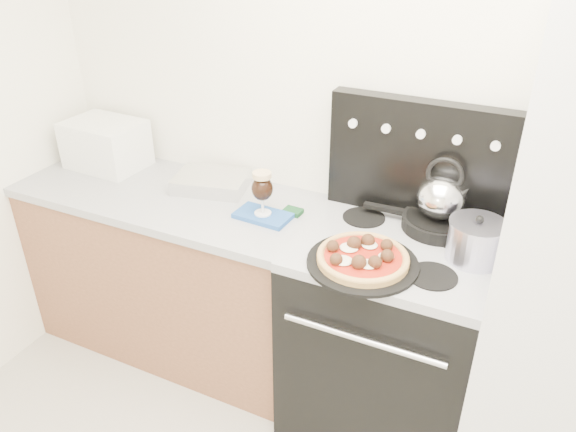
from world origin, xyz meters
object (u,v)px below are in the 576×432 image
Objects in this scene: beer_glass at (262,193)px; oven_mitt at (263,216)px; tea_kettle at (442,193)px; stove_body at (385,339)px; pizza_pan at (362,263)px; stock_pot at (475,242)px; pizza at (363,256)px; base_cabinet at (177,273)px; skillet at (438,223)px; toaster_oven at (106,144)px.

oven_mitt is at bearing 0.00° from beer_glass.
oven_mitt is 0.75m from tea_kettle.
beer_glass is (0.00, 0.00, 0.11)m from oven_mitt.
pizza_pan is at bearing -111.14° from stove_body.
pizza_pan is 0.42m from stock_pot.
pizza is at bearing -19.54° from oven_mitt.
pizza_pan reaches higher than base_cabinet.
oven_mitt is 0.70× the size of pizza.
oven_mitt is at bearing -177.93° from stock_pot.
skillet is at bearing 63.50° from pizza.
base_cabinet is 1.65× the size of stove_body.
pizza reaches higher than base_cabinet.
oven_mitt is at bearing -160.05° from tea_kettle.
toaster_oven is 1.52m from pizza_pan.
base_cabinet is 0.75m from toaster_oven.
oven_mitt is 1.17× the size of stock_pot.
skillet is 0.14m from tea_kettle.
stove_body reaches higher than base_cabinet.
beer_glass is (-0.58, -0.00, 0.58)m from stove_body.
pizza_pan is at bearing -19.54° from beer_glass.
base_cabinet is 7.27× the size of beer_glass.
stove_body is 2.60× the size of pizza.
stock_pot is (0.17, -0.17, 0.05)m from skillet.
toaster_oven reaches higher than pizza.
toaster_oven reaches higher than beer_glass.
tea_kettle is at bearing 4.44° from toaster_oven.
toaster_oven is 1.84× the size of stock_pot.
base_cabinet is at bearing -167.92° from tea_kettle.
toaster_oven is 1.29× the size of skillet.
beer_glass is 0.55m from pizza.
oven_mitt is at bearing -5.84° from toaster_oven.
toaster_oven is 0.90× the size of pizza_pan.
stove_body is 3.69× the size of oven_mitt.
stove_body is at bearing -174.33° from stock_pot.
oven_mitt is (0.52, -0.03, 0.48)m from base_cabinet.
beer_glass reaches higher than skillet.
stock_pot is at bearing -0.95° from toaster_oven.
base_cabinet is 1.18m from pizza.
pizza reaches higher than skillet.
pizza_pan is at bearing -149.38° from stock_pot.
stock_pot is (0.36, 0.21, 0.07)m from pizza_pan.
stock_pot is at bearing 5.67° from stove_body.
toaster_oven is 1.11× the size of pizza.
beer_glass is at bearing -179.72° from stove_body.
tea_kettle is (0.70, 0.20, 0.17)m from oven_mitt.
stove_body is at bearing 68.86° from pizza_pan.
tea_kettle is at bearing 7.97° from base_cabinet.
toaster_oven reaches higher than base_cabinet.
pizza is 1.17× the size of skillet.
stove_body is 0.53m from pizza_pan.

